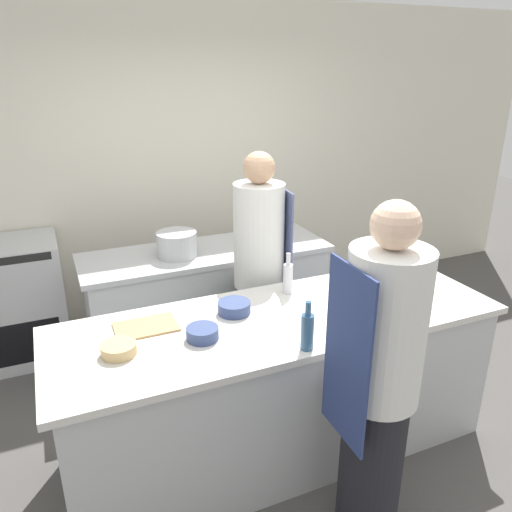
{
  "coord_description": "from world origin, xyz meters",
  "views": [
    {
      "loc": [
        -1.14,
        -2.26,
        2.25
      ],
      "look_at": [
        0.0,
        0.35,
        1.16
      ],
      "focal_mm": 35.0,
      "sensor_mm": 36.0,
      "label": 1
    }
  ],
  "objects_px": {
    "bowl_prep_small": "(234,307)",
    "bowl_ceramic_blue": "(377,287)",
    "bottle_olive_oil": "(307,331)",
    "bottle_wine": "(356,320)",
    "stockpot": "(177,244)",
    "bowl_mixing_large": "(119,349)",
    "bowl_wooden_salad": "(202,333)",
    "oven_range": "(17,301)",
    "chef_at_stove": "(259,275)",
    "chef_at_prep_near": "(378,384)",
    "bottle_vinegar": "(288,277)"
  },
  "relations": [
    {
      "from": "chef_at_stove",
      "to": "chef_at_prep_near",
      "type": "bearing_deg",
      "value": 5.47
    },
    {
      "from": "bowl_ceramic_blue",
      "to": "stockpot",
      "type": "xyz_separation_m",
      "value": [
        -0.99,
        1.12,
        0.06
      ]
    },
    {
      "from": "bottle_vinegar",
      "to": "chef_at_prep_near",
      "type": "bearing_deg",
      "value": -91.74
    },
    {
      "from": "chef_at_prep_near",
      "to": "bowl_wooden_salad",
      "type": "distance_m",
      "value": 0.92
    },
    {
      "from": "oven_range",
      "to": "bowl_mixing_large",
      "type": "distance_m",
      "value": 1.93
    },
    {
      "from": "chef_at_prep_near",
      "to": "bottle_olive_oil",
      "type": "distance_m",
      "value": 0.42
    },
    {
      "from": "bowl_prep_small",
      "to": "bowl_wooden_salad",
      "type": "bearing_deg",
      "value": -141.15
    },
    {
      "from": "bowl_prep_small",
      "to": "chef_at_stove",
      "type": "bearing_deg",
      "value": 53.29
    },
    {
      "from": "bottle_vinegar",
      "to": "bowl_ceramic_blue",
      "type": "bearing_deg",
      "value": -21.49
    },
    {
      "from": "bowl_prep_small",
      "to": "bowl_ceramic_blue",
      "type": "height_order",
      "value": "bowl_prep_small"
    },
    {
      "from": "chef_at_prep_near",
      "to": "stockpot",
      "type": "bearing_deg",
      "value": 14.43
    },
    {
      "from": "bowl_prep_small",
      "to": "bowl_wooden_salad",
      "type": "relative_size",
      "value": 1.11
    },
    {
      "from": "oven_range",
      "to": "bowl_ceramic_blue",
      "type": "distance_m",
      "value": 2.79
    },
    {
      "from": "bowl_mixing_large",
      "to": "bowl_wooden_salad",
      "type": "height_order",
      "value": "bowl_wooden_salad"
    },
    {
      "from": "bottle_wine",
      "to": "bowl_prep_small",
      "type": "xyz_separation_m",
      "value": [
        -0.49,
        0.5,
        -0.06
      ]
    },
    {
      "from": "bottle_olive_oil",
      "to": "chef_at_prep_near",
      "type": "bearing_deg",
      "value": -62.83
    },
    {
      "from": "bowl_ceramic_blue",
      "to": "stockpot",
      "type": "height_order",
      "value": "stockpot"
    },
    {
      "from": "bottle_vinegar",
      "to": "chef_at_stove",
      "type": "bearing_deg",
      "value": 91.76
    },
    {
      "from": "bottle_wine",
      "to": "bottle_vinegar",
      "type": "bearing_deg",
      "value": 97.87
    },
    {
      "from": "bottle_wine",
      "to": "bowl_wooden_salad",
      "type": "distance_m",
      "value": 0.81
    },
    {
      "from": "bowl_ceramic_blue",
      "to": "bottle_olive_oil",
      "type": "bearing_deg",
      "value": -150.26
    },
    {
      "from": "bottle_vinegar",
      "to": "bowl_wooden_salad",
      "type": "distance_m",
      "value": 0.74
    },
    {
      "from": "chef_at_prep_near",
      "to": "bowl_mixing_large",
      "type": "xyz_separation_m",
      "value": [
        -1.06,
        0.68,
        0.06
      ]
    },
    {
      "from": "chef_at_stove",
      "to": "bottle_olive_oil",
      "type": "xyz_separation_m",
      "value": [
        -0.2,
        -1.04,
        0.14
      ]
    },
    {
      "from": "bowl_prep_small",
      "to": "stockpot",
      "type": "xyz_separation_m",
      "value": [
        -0.06,
        1.03,
        0.06
      ]
    },
    {
      "from": "oven_range",
      "to": "bowl_mixing_large",
      "type": "height_order",
      "value": "oven_range"
    },
    {
      "from": "chef_at_prep_near",
      "to": "bowl_prep_small",
      "type": "height_order",
      "value": "chef_at_prep_near"
    },
    {
      "from": "bottle_olive_oil",
      "to": "bowl_ceramic_blue",
      "type": "relative_size",
      "value": 1.08
    },
    {
      "from": "bottle_wine",
      "to": "bowl_prep_small",
      "type": "bearing_deg",
      "value": 134.53
    },
    {
      "from": "stockpot",
      "to": "bottle_wine",
      "type": "bearing_deg",
      "value": -70.28
    },
    {
      "from": "chef_at_stove",
      "to": "bowl_ceramic_blue",
      "type": "height_order",
      "value": "chef_at_stove"
    },
    {
      "from": "chef_at_prep_near",
      "to": "bowl_prep_small",
      "type": "distance_m",
      "value": 0.95
    },
    {
      "from": "chef_at_prep_near",
      "to": "bowl_wooden_salad",
      "type": "xyz_separation_m",
      "value": [
        -0.63,
        0.66,
        0.06
      ]
    },
    {
      "from": "bottle_wine",
      "to": "bowl_mixing_large",
      "type": "height_order",
      "value": "bottle_wine"
    },
    {
      "from": "bottle_wine",
      "to": "chef_at_prep_near",
      "type": "bearing_deg",
      "value": -107.42
    },
    {
      "from": "bowl_mixing_large",
      "to": "bowl_prep_small",
      "type": "distance_m",
      "value": 0.71
    },
    {
      "from": "bottle_vinegar",
      "to": "bottle_wine",
      "type": "height_order",
      "value": "bottle_vinegar"
    },
    {
      "from": "bowl_ceramic_blue",
      "to": "bowl_mixing_large",
      "type": "bearing_deg",
      "value": -176.65
    },
    {
      "from": "bottle_wine",
      "to": "bowl_ceramic_blue",
      "type": "height_order",
      "value": "bottle_wine"
    },
    {
      "from": "chef_at_stove",
      "to": "bowl_ceramic_blue",
      "type": "relative_size",
      "value": 7.1
    },
    {
      "from": "bowl_prep_small",
      "to": "bowl_ceramic_blue",
      "type": "xyz_separation_m",
      "value": [
        0.93,
        -0.09,
        -0.0
      ]
    },
    {
      "from": "chef_at_prep_near",
      "to": "bowl_ceramic_blue",
      "type": "bearing_deg",
      "value": -34.09
    },
    {
      "from": "bottle_wine",
      "to": "chef_at_stove",
      "type": "bearing_deg",
      "value": 95.45
    },
    {
      "from": "oven_range",
      "to": "bottle_olive_oil",
      "type": "relative_size",
      "value": 3.73
    },
    {
      "from": "chef_at_prep_near",
      "to": "chef_at_stove",
      "type": "height_order",
      "value": "chef_at_prep_near"
    },
    {
      "from": "bowl_prep_small",
      "to": "bowl_ceramic_blue",
      "type": "distance_m",
      "value": 0.94
    },
    {
      "from": "chef_at_prep_near",
      "to": "bottle_wine",
      "type": "relative_size",
      "value": 7.39
    },
    {
      "from": "bowl_ceramic_blue",
      "to": "bowl_wooden_salad",
      "type": "distance_m",
      "value": 1.2
    },
    {
      "from": "bowl_wooden_salad",
      "to": "bowl_prep_small",
      "type": "bearing_deg",
      "value": 38.85
    },
    {
      "from": "bottle_wine",
      "to": "stockpot",
      "type": "relative_size",
      "value": 0.79
    }
  ]
}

